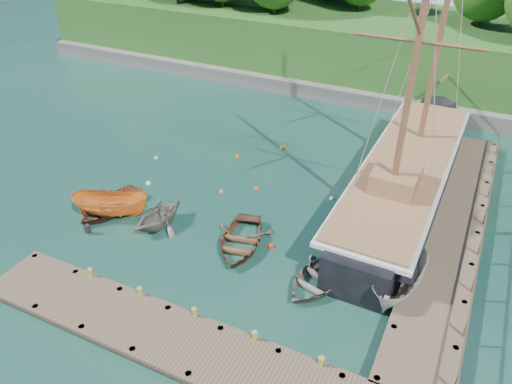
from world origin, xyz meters
TOP-DOWN VIEW (x-y plane):
  - ground at (0.00, 0.00)m, footprint 160.00×160.00m
  - dock_near at (2.00, -6.50)m, footprint 20.00×3.20m
  - dock_east at (11.50, 7.00)m, footprint 3.20×24.00m
  - bollard_0 at (-4.00, -5.10)m, footprint 0.26×0.26m
  - bollard_1 at (-1.00, -5.10)m, footprint 0.26×0.26m
  - bollard_2 at (2.00, -5.10)m, footprint 0.26×0.26m
  - bollard_3 at (5.00, -5.10)m, footprint 0.26×0.26m
  - bollard_4 at (8.00, -5.10)m, footprint 0.26×0.26m
  - rowboat_0 at (-7.51, 0.42)m, footprint 3.77×4.90m
  - rowboat_1 at (-3.90, 0.45)m, footprint 3.61×3.98m
  - rowboat_2 at (1.19, 0.84)m, footprint 4.37×5.35m
  - rowboat_3 at (6.07, -0.08)m, footprint 4.21×5.10m
  - motorboat_orange at (-7.00, 0.04)m, footprint 4.95×3.29m
  - cabin_boat_white at (9.83, 0.99)m, footprint 2.60×5.18m
  - schooner at (8.08, 9.64)m, footprint 5.17×27.00m
  - mooring_buoy_0 at (-7.25, 3.91)m, footprint 0.35×0.35m
  - mooring_buoy_1 at (-2.42, 5.16)m, footprint 0.29×0.29m
  - mooring_buoy_2 at (-0.52, 6.43)m, footprint 0.33×0.33m
  - mooring_buoy_3 at (4.22, 7.50)m, footprint 0.28×0.28m
  - mooring_buoy_4 at (-3.70, 9.76)m, footprint 0.33×0.33m
  - mooring_buoy_5 at (-1.27, 12.30)m, footprint 0.35×0.35m
  - mooring_buoy_6 at (-8.86, 7.00)m, footprint 0.28×0.28m
  - mooring_buoy_7 at (2.75, 1.55)m, footprint 0.36×0.36m
  - headland at (-12.88, 31.36)m, footprint 51.00×19.31m

SIDE VIEW (x-z plane):
  - ground at x=0.00m, z-range 0.00..0.00m
  - bollard_0 at x=-4.00m, z-range -0.23..0.23m
  - bollard_1 at x=-1.00m, z-range -0.23..0.23m
  - bollard_2 at x=2.00m, z-range -0.23..0.23m
  - bollard_3 at x=5.00m, z-range -0.23..0.23m
  - bollard_4 at x=8.00m, z-range -0.23..0.23m
  - rowboat_0 at x=-7.51m, z-range -0.47..0.47m
  - rowboat_1 at x=-3.90m, z-range -0.92..0.92m
  - rowboat_2 at x=1.19m, z-range -0.49..0.49m
  - rowboat_3 at x=6.07m, z-range -0.46..0.46m
  - motorboat_orange at x=-7.00m, z-range -0.89..0.89m
  - cabin_boat_white at x=9.83m, z-range -0.96..0.96m
  - mooring_buoy_0 at x=-7.25m, z-range -0.17..0.17m
  - mooring_buoy_1 at x=-2.42m, z-range -0.14..0.14m
  - mooring_buoy_2 at x=-0.52m, z-range -0.16..0.16m
  - mooring_buoy_3 at x=4.22m, z-range -0.14..0.14m
  - mooring_buoy_4 at x=-3.70m, z-range -0.17..0.17m
  - mooring_buoy_5 at x=-1.27m, z-range -0.18..0.18m
  - mooring_buoy_6 at x=-8.86m, z-range -0.14..0.14m
  - mooring_buoy_7 at x=2.75m, z-range -0.18..0.18m
  - dock_near at x=2.00m, z-range -0.12..0.98m
  - dock_east at x=11.50m, z-range -0.12..0.98m
  - schooner at x=8.08m, z-range -8.76..10.95m
  - headland at x=-12.88m, z-range -0.91..11.99m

